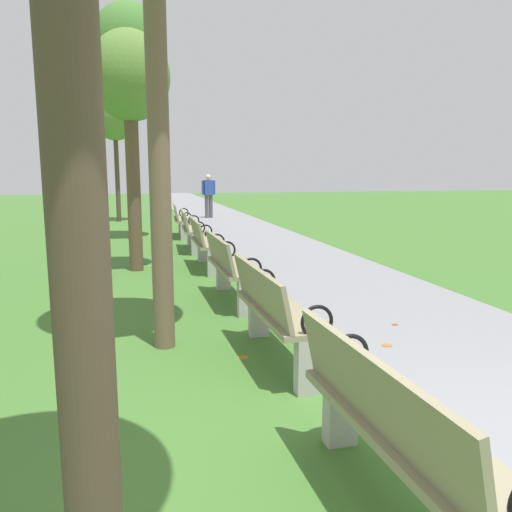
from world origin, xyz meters
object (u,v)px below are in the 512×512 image
object	(u,v)px
park_bench_4	(205,242)
tree_4	(129,48)
park_bench_2	(274,310)
tree_3	(130,82)
park_bench_6	(181,219)
park_bench_3	(230,266)
park_bench_1	(396,430)
pedestrian_walking	(209,194)
park_bench_5	(191,229)
tree_5	(115,116)

from	to	relation	value
park_bench_4	tree_4	size ratio (longest dim) A/B	0.28
park_bench_2	tree_3	bearing A→B (deg)	104.08
park_bench_6	tree_4	size ratio (longest dim) A/B	0.28
park_bench_3	park_bench_1	bearing A→B (deg)	-90.00
park_bench_4	park_bench_6	size ratio (longest dim) A/B	0.99
park_bench_2	pedestrian_walking	size ratio (longest dim) A/B	0.99
park_bench_2	park_bench_5	xyz separation A→B (m)	(0.00, 6.91, 0.00)
park_bench_5	tree_3	world-z (taller)	tree_3
park_bench_6	tree_4	distance (m)	4.39
park_bench_6	tree_3	distance (m)	5.45
tree_5	pedestrian_walking	xyz separation A→B (m)	(3.27, 0.53, -2.71)
pedestrian_walking	park_bench_2	bearing A→B (deg)	-95.91
park_bench_3	park_bench_4	bearing A→B (deg)	90.00
tree_3	tree_5	xyz separation A→B (m)	(-0.54, 9.41, 0.41)
park_bench_5	park_bench_2	bearing A→B (deg)	-90.00
park_bench_2	pedestrian_walking	distance (m)	14.84
park_bench_3	park_bench_4	size ratio (longest dim) A/B	1.00
park_bench_1	park_bench_6	xyz separation A→B (m)	(0.00, 11.61, 0.00)
pedestrian_walking	tree_3	bearing A→B (deg)	-105.39
tree_4	tree_5	bearing A→B (deg)	96.22
park_bench_4	tree_4	bearing A→B (deg)	105.23
tree_4	park_bench_4	bearing A→B (deg)	-74.77
park_bench_6	tree_3	bearing A→B (deg)	-104.84
park_bench_6	tree_5	size ratio (longest dim) A/B	0.36
park_bench_4	park_bench_6	bearing A→B (deg)	90.00
park_bench_1	park_bench_5	xyz separation A→B (m)	(0.00, 9.15, 0.00)
park_bench_5	tree_4	bearing A→B (deg)	119.07
park_bench_2	park_bench_5	bearing A→B (deg)	90.00
tree_5	tree_4	bearing A→B (deg)	-83.78
park_bench_2	park_bench_4	bearing A→B (deg)	90.00
park_bench_3	park_bench_4	distance (m)	2.46
tree_3	tree_4	world-z (taller)	tree_4
park_bench_1	park_bench_6	size ratio (longest dim) A/B	1.00
park_bench_4	park_bench_5	xyz separation A→B (m)	(0.00, 2.22, 0.00)
park_bench_5	pedestrian_walking	world-z (taller)	pedestrian_walking
tree_3	tree_4	xyz separation A→B (m)	(0.03, 4.22, 1.48)
tree_3	park_bench_3	bearing A→B (deg)	-64.89
tree_3	park_bench_5	bearing A→B (deg)	60.04
park_bench_2	pedestrian_walking	bearing A→B (deg)	84.09
park_bench_4	pedestrian_walking	xyz separation A→B (m)	(1.53, 10.06, 0.44)
tree_4	tree_5	size ratio (longest dim) A/B	1.27
park_bench_1	park_bench_2	distance (m)	2.24
tree_4	pedestrian_walking	size ratio (longest dim) A/B	3.57
park_bench_3	pedestrian_walking	size ratio (longest dim) A/B	0.99
park_bench_3	park_bench_6	world-z (taller)	same
park_bench_2	park_bench_6	size ratio (longest dim) A/B	0.99
park_bench_4	park_bench_6	world-z (taller)	same
park_bench_3	tree_4	world-z (taller)	tree_4
park_bench_5	tree_5	distance (m)	8.15
park_bench_2	park_bench_4	distance (m)	4.70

